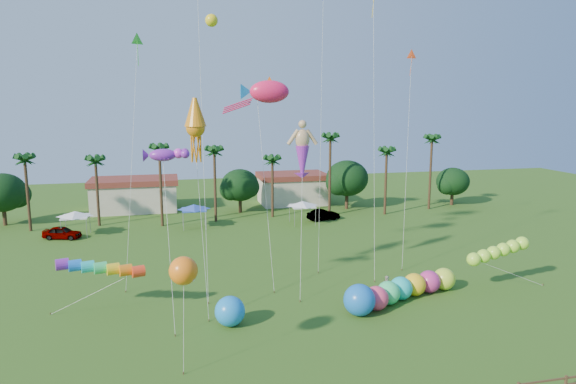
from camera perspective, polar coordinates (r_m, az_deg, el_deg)
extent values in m
plane|color=#285116|center=(33.20, 4.13, -18.51)|extent=(160.00, 160.00, 0.00)
cylinder|color=#3A2819|center=(70.90, -26.94, -0.34)|extent=(0.36, 0.36, 9.00)
cylinder|color=#3A2819|center=(70.41, -20.41, -0.15)|extent=(0.36, 0.36, 8.50)
cylinder|color=#3A2819|center=(67.72, -13.94, 0.44)|extent=(0.36, 0.36, 10.00)
cylinder|color=#3A2819|center=(68.99, -8.10, 0.60)|extent=(0.36, 0.36, 9.50)
cylinder|color=#3A2819|center=(71.20, -1.74, 0.37)|extent=(0.36, 0.36, 8.00)
cylinder|color=#3A2819|center=(72.01, 4.67, 1.66)|extent=(0.36, 0.36, 11.00)
cylinder|color=#3A2819|center=(74.06, 10.80, 0.96)|extent=(0.36, 0.36, 9.00)
cylinder|color=#3A2819|center=(79.25, 15.54, 1.90)|extent=(0.36, 0.36, 10.50)
sphere|color=#113814|center=(75.78, -29.16, -0.05)|extent=(5.88, 5.88, 5.88)
sphere|color=#113814|center=(74.44, -5.37, 0.77)|extent=(5.46, 5.46, 5.46)
sphere|color=#113814|center=(77.15, 6.59, 1.54)|extent=(6.30, 6.30, 6.30)
sphere|color=#113814|center=(83.65, 17.85, 1.13)|extent=(5.04, 5.04, 5.04)
cube|color=beige|center=(79.23, -16.65, -0.54)|extent=(12.00, 7.00, 4.00)
cube|color=beige|center=(81.27, 0.47, 0.14)|extent=(10.00, 7.00, 4.00)
pyramid|color=white|center=(66.12, -22.58, -2.24)|extent=(3.00, 3.00, 0.60)
pyramid|color=blue|center=(66.21, -10.42, -1.62)|extent=(3.00, 3.00, 0.60)
pyramid|color=white|center=(67.30, 1.62, -1.27)|extent=(3.00, 3.00, 0.60)
cube|color=brown|center=(33.82, 28.47, -18.24)|extent=(0.12, 0.12, 1.00)
imported|color=#4C4C54|center=(65.90, -23.81, -4.16)|extent=(4.65, 2.87, 1.48)
imported|color=#4C4C54|center=(70.02, 3.96, -2.54)|extent=(4.64, 2.36, 1.46)
imported|color=#AEA391|center=(43.74, 10.95, -10.23)|extent=(1.02, 0.92, 1.73)
sphere|color=#E73D68|center=(40.86, 9.80, -11.55)|extent=(1.89, 1.89, 1.89)
sphere|color=#36E580|center=(42.09, 11.09, -10.94)|extent=(1.89, 1.89, 1.89)
sphere|color=#1BBFC1|center=(43.26, 12.42, -10.40)|extent=(1.89, 1.89, 1.89)
sphere|color=yellow|center=(44.34, 13.87, -9.95)|extent=(1.89, 1.89, 1.89)
sphere|color=#C32D80|center=(45.35, 15.41, -9.57)|extent=(1.89, 1.89, 1.89)
sphere|color=#C3E933|center=(46.35, 16.95, -9.22)|extent=(1.89, 1.89, 1.89)
sphere|color=blue|center=(39.61, 7.94, -11.80)|extent=(3.13, 3.13, 2.41)
sphere|color=#1982E3|center=(37.83, -6.47, -13.02)|extent=(2.18, 2.18, 2.18)
cylinder|color=#F63D1B|center=(40.51, -18.59, -8.52)|extent=(6.46, 1.48, 0.87)
cylinder|color=silver|center=(41.89, -20.74, -10.46)|extent=(6.62, 1.36, 3.36)
cylinder|color=brown|center=(43.64, -24.89, -12.15)|extent=(0.08, 0.08, 0.16)
ellipsoid|color=#AEF937|center=(46.27, 19.94, -7.05)|extent=(6.40, 2.34, 1.38)
cylinder|color=silver|center=(48.44, 23.34, -8.23)|extent=(6.80, 0.32, 2.79)
cylinder|color=brown|center=(50.76, 26.47, -9.20)|extent=(0.08, 0.08, 0.16)
sphere|color=orange|center=(30.32, -11.55, -8.57)|extent=(2.00, 2.00, 1.66)
cylinder|color=silver|center=(31.34, -11.54, -14.10)|extent=(0.25, 0.26, 6.28)
cylinder|color=brown|center=(32.60, -11.54, -19.11)|extent=(0.08, 0.08, 0.16)
cylinder|color=silver|center=(42.70, 1.48, -3.70)|extent=(1.42, 4.83, 11.50)
cylinder|color=brown|center=(42.05, 1.35, -12.03)|extent=(0.08, 0.08, 0.16)
ellipsoid|color=#FF1C56|center=(46.63, -2.07, 11.08)|extent=(5.53, 2.42, 2.23)
cylinder|color=silver|center=(44.45, -1.81, 0.30)|extent=(0.81, 5.57, 16.76)
cylinder|color=brown|center=(43.94, -1.54, -11.04)|extent=(0.08, 0.08, 0.16)
cylinder|color=silver|center=(42.22, -9.46, 5.74)|extent=(0.24, 5.95, 25.64)
cylinder|color=brown|center=(42.19, -8.83, -12.08)|extent=(0.08, 0.08, 0.16)
cone|color=orange|center=(40.25, -10.24, 7.05)|extent=(1.68, 1.68, 4.74)
cylinder|color=silver|center=(39.00, -9.52, -3.33)|extent=(0.34, 4.48, 13.90)
cylinder|color=brown|center=(39.07, -8.77, -13.92)|extent=(0.08, 0.08, 0.16)
ellipsoid|color=purple|center=(38.44, -13.73, 4.02)|extent=(3.41, 1.99, 1.30)
cylinder|color=silver|center=(37.31, -13.10, -5.54)|extent=(0.40, 4.51, 12.04)
cylinder|color=brown|center=(37.24, -12.42, -15.29)|extent=(0.08, 0.08, 0.16)
cone|color=#EA481A|center=(52.48, 13.57, 14.55)|extent=(1.18, 0.26, 1.17)
cylinder|color=silver|center=(50.52, 13.06, 3.23)|extent=(1.96, 3.72, 20.29)
cylinder|color=brown|center=(50.62, 12.55, -8.42)|extent=(0.08, 0.08, 0.16)
cylinder|color=silver|center=(45.98, 9.54, 5.67)|extent=(0.42, 3.07, 25.00)
cylinder|color=brown|center=(47.08, 9.60, -9.73)|extent=(0.08, 0.08, 0.16)
cone|color=green|center=(48.38, -16.41, 15.87)|extent=(1.26, 0.94, 1.32)
cylinder|color=silver|center=(46.02, -16.98, 2.97)|extent=(1.73, 4.85, 21.15)
cylinder|color=brown|center=(46.15, -17.58, -10.47)|extent=(0.08, 0.08, 0.16)
cylinder|color=silver|center=(48.34, 3.67, 7.20)|extent=(1.44, 4.04, 27.05)
cylinder|color=brown|center=(48.76, 3.37, -8.90)|extent=(0.08, 0.08, 0.16)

